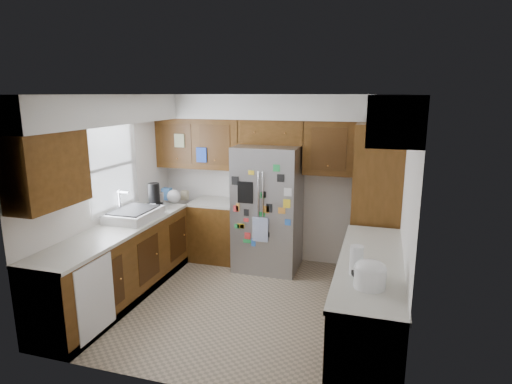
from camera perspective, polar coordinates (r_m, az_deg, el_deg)
floor at (r=5.41m, az=-1.89°, el=-14.64°), size 3.60×3.60×0.00m
room_shell at (r=5.22m, az=-1.86°, el=5.42°), size 3.64×3.24×2.52m
left_counter_run at (r=5.80m, az=-14.83°, el=-8.49°), size 1.36×3.20×0.92m
right_counter_run at (r=4.57m, az=14.78°, el=-14.66°), size 0.63×2.25×0.92m
pantry at (r=5.87m, az=15.77°, el=-1.66°), size 0.60×0.90×2.15m
fridge at (r=6.16m, az=1.61°, el=-2.15°), size 0.90×0.79×1.80m
bridge_cabinet at (r=6.19m, az=2.23°, el=8.03°), size 0.96×0.34×0.35m
fridge_top_items at (r=6.19m, az=1.31°, el=10.73°), size 0.74×0.30×0.25m
sink_assembly at (r=5.75m, az=-15.97°, el=-2.87°), size 0.52×0.70×0.37m
left_counter_clutter at (r=6.32m, az=-12.20°, el=-0.65°), size 0.39×0.82×0.38m
rice_cooker at (r=3.76m, az=14.95°, el=-10.44°), size 0.28×0.27×0.24m
paper_towel at (r=3.97m, az=13.23°, el=-8.87°), size 0.12×0.12×0.27m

